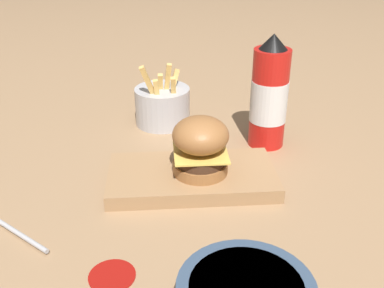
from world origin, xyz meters
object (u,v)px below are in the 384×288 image
(serving_board, at_px, (192,177))
(burger, at_px, (200,145))
(ketchup_bottle, at_px, (269,96))
(fries_basket, at_px, (163,105))

(serving_board, distance_m, burger, 0.06)
(ketchup_bottle, bearing_deg, fries_basket, -29.63)
(serving_board, relative_size, burger, 2.89)
(burger, xyz_separation_m, fries_basket, (0.06, -0.25, -0.03))
(burger, bearing_deg, fries_basket, -77.16)
(serving_board, relative_size, fries_basket, 1.97)
(burger, height_order, ketchup_bottle, ketchup_bottle)
(ketchup_bottle, xyz_separation_m, fries_basket, (0.20, -0.11, -0.06))
(serving_board, height_order, ketchup_bottle, ketchup_bottle)
(burger, relative_size, fries_basket, 0.68)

